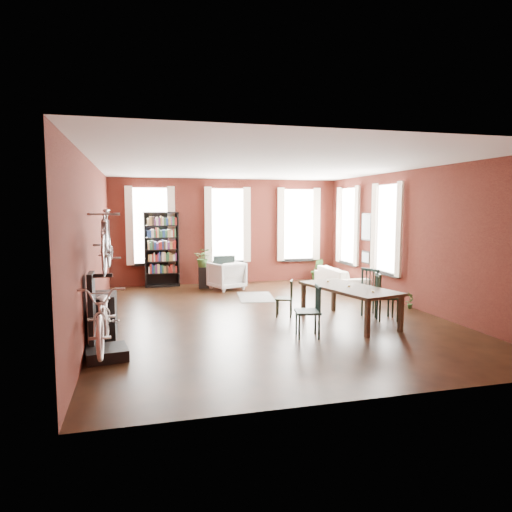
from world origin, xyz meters
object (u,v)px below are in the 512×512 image
object	(u,v)px
bike_trainer	(107,353)
dining_table	(349,305)
dining_chair_d	(375,292)
white_armchair	(226,274)
dining_chair_c	(387,297)
cream_sofa	(341,275)
bicycle_floor	(103,285)
bookshelf	(162,249)
console_table	(105,315)
dining_chair_a	(308,311)
plant_stand	(204,277)
dining_chair_b	(284,298)

from	to	relation	value
bike_trainer	dining_table	bearing A→B (deg)	13.55
dining_chair_d	white_armchair	bearing A→B (deg)	7.44
dining_chair_c	cream_sofa	xyz separation A→B (m)	(0.65, 3.59, -0.08)
bicycle_floor	bookshelf	bearing A→B (deg)	79.18
dining_chair_d	bookshelf	world-z (taller)	bookshelf
bike_trainer	bicycle_floor	world-z (taller)	bicycle_floor
cream_sofa	console_table	bearing A→B (deg)	119.33
dining_table	bike_trainer	distance (m)	4.73
dining_chair_a	dining_chair_c	world-z (taller)	dining_chair_c
dining_chair_a	dining_chair_d	world-z (taller)	dining_chair_d
cream_sofa	dining_chair_d	bearing A→B (deg)	167.40
dining_chair_a	white_armchair	world-z (taller)	dining_chair_a
console_table	plant_stand	size ratio (longest dim) A/B	1.31
cream_sofa	console_table	world-z (taller)	cream_sofa
bookshelf	bicycle_floor	world-z (taller)	bookshelf
console_table	dining_chair_b	bearing A→B (deg)	11.34
cream_sofa	bike_trainer	world-z (taller)	cream_sofa
dining_chair_d	white_armchair	size ratio (longest dim) A/B	1.19
dining_chair_a	dining_chair_b	xyz separation A→B (m)	(0.08, 1.61, -0.08)
white_armchair	bike_trainer	xyz separation A→B (m)	(-2.92, -5.50, -0.35)
dining_table	bookshelf	distance (m)	6.37
dining_chair_b	dining_chair_c	size ratio (longest dim) A/B	0.81
dining_chair_a	plant_stand	size ratio (longest dim) A/B	1.53
dining_chair_d	dining_chair_c	bearing A→B (deg)	168.59
dining_table	bike_trainer	size ratio (longest dim) A/B	3.56
dining_chair_b	bike_trainer	size ratio (longest dim) A/B	1.29
dining_chair_c	dining_chair_d	bearing A→B (deg)	28.15
bike_trainer	plant_stand	xyz separation A→B (m)	(2.33, 5.89, 0.22)
cream_sofa	bike_trainer	size ratio (longest dim) A/B	3.44
bookshelf	dining_chair_d	bearing A→B (deg)	-49.59
dining_chair_b	dining_chair_d	bearing A→B (deg)	98.80
dining_chair_a	dining_chair_b	size ratio (longest dim) A/B	1.21
dining_chair_c	plant_stand	bearing A→B (deg)	48.88
dining_chair_b	dining_chair_c	world-z (taller)	dining_chair_c
white_armchair	cream_sofa	distance (m)	3.29
white_armchair	bike_trainer	world-z (taller)	white_armchair
dining_chair_b	dining_chair_d	xyz separation A→B (m)	(1.89, -0.48, 0.13)
bicycle_floor	console_table	bearing A→B (deg)	93.68
dining_table	dining_chair_c	distance (m)	0.89
bookshelf	plant_stand	size ratio (longest dim) A/B	3.59
dining_chair_a	cream_sofa	bearing A→B (deg)	159.65
dining_chair_c	dining_chair_a	bearing A→B (deg)	126.66
bike_trainer	dining_chair_d	bearing A→B (deg)	15.31
bicycle_floor	dining_chair_d	bearing A→B (deg)	14.83
plant_stand	cream_sofa	bearing A→B (deg)	-16.96
dining_table	bookshelf	size ratio (longest dim) A/B	0.98
bookshelf	dining_chair_c	bearing A→B (deg)	-50.92
cream_sofa	console_table	size ratio (longest dim) A/B	2.60
bookshelf	bicycle_floor	xyz separation A→B (m)	(-1.20, -6.42, 0.04)
dining_chair_d	bicycle_floor	bearing A→B (deg)	80.94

